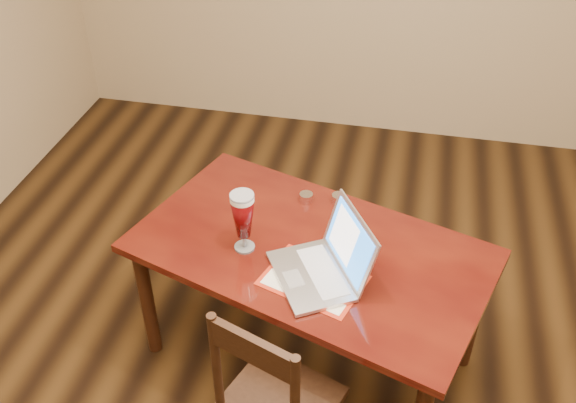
# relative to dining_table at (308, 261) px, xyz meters

# --- Properties ---
(room_shell) EXTENTS (4.51, 5.01, 2.71)m
(room_shell) POSITION_rel_dining_table_xyz_m (0.18, -0.34, 1.16)
(room_shell) COLOR tan
(room_shell) RESTS_ON ground
(dining_table) EXTENTS (1.62, 1.22, 0.95)m
(dining_table) POSITION_rel_dining_table_xyz_m (0.00, 0.00, 0.00)
(dining_table) COLOR #52150A
(dining_table) RESTS_ON ground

